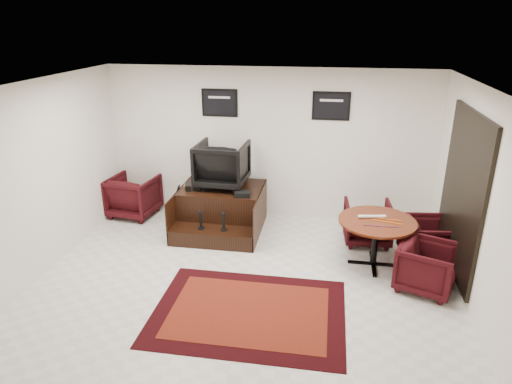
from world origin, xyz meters
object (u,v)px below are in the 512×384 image
Objects in this scene: meeting_table at (377,226)px; shine_podium at (221,210)px; table_chair_back at (368,221)px; table_chair_corner at (427,265)px; shine_chair at (222,162)px; armchair_side at (133,194)px; table_chair_window at (428,238)px.

shine_podium is at bearing 160.48° from meeting_table.
table_chair_back reaches higher than table_chair_corner.
shine_chair is at bearing 85.09° from table_chair_corner.
meeting_table is 1.52× the size of table_chair_corner.
table_chair_window is at bearing 177.29° from armchair_side.
table_chair_corner is (5.10, -1.80, -0.05)m from armchair_side.
shine_podium is at bearing 177.87° from armchair_side.
shine_chair reaches higher than table_chair_corner.
table_chair_corner reaches higher than table_chair_window.
armchair_side is at bearing -2.36° from shine_chair.
table_chair_back is at bearing 94.51° from meeting_table.
armchair_side is 1.14× the size of table_chair_window.
shine_podium is 1.31× the size of meeting_table.
armchair_side is 0.74× the size of meeting_table.
table_chair_window is (0.89, -0.49, -0.01)m from table_chair_back.
shine_chair is at bearing -177.46° from armchair_side.
table_chair_back is at bearing -178.40° from armchair_side.
table_chair_window is 0.89m from table_chair_corner.
table_chair_window is (0.83, 0.30, -0.29)m from meeting_table.
table_chair_back reaches higher than meeting_table.
table_chair_back is at bearing 49.81° from table_chair_corner.
shine_chair is at bearing 157.64° from meeting_table.
meeting_table is 0.93m from table_chair_window.
meeting_table is at bearing 71.05° from table_chair_corner.
table_chair_corner is at bearing -40.70° from meeting_table.
shine_podium is 2.81m from meeting_table.
meeting_table is (2.63, -1.08, -0.54)m from shine_chair.
table_chair_back is at bearing -3.09° from shine_podium.
table_chair_back is 1.02m from table_chair_window.
table_chair_back is 1.02× the size of table_chair_corner.
table_chair_back is 1.55m from table_chair_corner.
table_chair_back is at bearing 176.03° from shine_chair.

